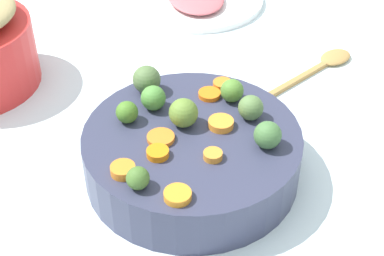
{
  "coord_description": "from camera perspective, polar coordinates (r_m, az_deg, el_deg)",
  "views": [
    {
      "loc": [
        0.61,
        -0.06,
        0.58
      ],
      "look_at": [
        0.02,
        -0.02,
        0.1
      ],
      "focal_mm": 54.03,
      "sensor_mm": 36.0,
      "label": 1
    }
  ],
  "objects": [
    {
      "name": "brussels_sprout_7",
      "position": [
        0.75,
        7.48,
        -0.69
      ],
      "size": [
        0.04,
        0.04,
        0.04
      ],
      "primitive_type": "sphere",
      "color": "#44713B",
      "rests_on": "serving_bowl_carrots"
    },
    {
      "name": "carrot_slice_5",
      "position": [
        0.76,
        -3.1,
        -0.97
      ],
      "size": [
        0.05,
        0.05,
        0.01
      ],
      "primitive_type": "cylinder",
      "rotation": [
        0.0,
        0.0,
        2.15
      ],
      "color": "orange",
      "rests_on": "serving_bowl_carrots"
    },
    {
      "name": "carrot_slice_7",
      "position": [
        0.86,
        3.03,
        4.33
      ],
      "size": [
        0.04,
        0.04,
        0.01
      ],
      "primitive_type": "cylinder",
      "rotation": [
        0.0,
        0.0,
        3.83
      ],
      "color": "orange",
      "rests_on": "serving_bowl_carrots"
    },
    {
      "name": "brussels_sprout_2",
      "position": [
        0.79,
        -6.44,
        1.56
      ],
      "size": [
        0.03,
        0.03,
        0.03
      ],
      "primitive_type": "sphere",
      "color": "#467726",
      "rests_on": "serving_bowl_carrots"
    },
    {
      "name": "carrot_slice_1",
      "position": [
        0.68,
        -1.43,
        -6.64
      ],
      "size": [
        0.04,
        0.04,
        0.01
      ],
      "primitive_type": "cylinder",
      "rotation": [
        0.0,
        0.0,
        3.3
      ],
      "color": "orange",
      "rests_on": "serving_bowl_carrots"
    },
    {
      "name": "serving_bowl_carrots",
      "position": [
        0.79,
        -0.0,
        -2.56
      ],
      "size": [
        0.3,
        0.3,
        0.07
      ],
      "primitive_type": "cylinder",
      "color": "#33364F",
      "rests_on": "tabletop"
    },
    {
      "name": "wooden_spoon",
      "position": [
        1.05,
        12.67,
        6.06
      ],
      "size": [
        0.18,
        0.22,
        0.01
      ],
      "color": "#AA8045",
      "rests_on": "tabletop"
    },
    {
      "name": "carrot_slice_3",
      "position": [
        0.73,
        -3.41,
        -2.47
      ],
      "size": [
        0.03,
        0.03,
        0.01
      ],
      "primitive_type": "cylinder",
      "rotation": [
        0.0,
        0.0,
        1.38
      ],
      "color": "orange",
      "rests_on": "serving_bowl_carrots"
    },
    {
      "name": "tabletop",
      "position": [
        0.84,
        1.49,
        -3.89
      ],
      "size": [
        2.4,
        2.4,
        0.02
      ],
      "primitive_type": "cube",
      "color": "white",
      "rests_on": "ground"
    },
    {
      "name": "carrot_slice_0",
      "position": [
        0.73,
        1.92,
        -2.71
      ],
      "size": [
        0.03,
        0.03,
        0.01
      ],
      "primitive_type": "cylinder",
      "rotation": [
        0.0,
        0.0,
        4.38
      ],
      "color": "orange",
      "rests_on": "serving_bowl_carrots"
    },
    {
      "name": "brussels_sprout_6",
      "position": [
        0.81,
        -3.84,
        2.98
      ],
      "size": [
        0.04,
        0.04,
        0.04
      ],
      "primitive_type": "sphere",
      "color": "#4B8938",
      "rests_on": "serving_bowl_carrots"
    },
    {
      "name": "brussels_sprout_5",
      "position": [
        0.69,
        -5.37,
        -4.95
      ],
      "size": [
        0.03,
        0.03,
        0.03
      ],
      "primitive_type": "sphere",
      "color": "#446B2B",
      "rests_on": "serving_bowl_carrots"
    },
    {
      "name": "brussels_sprout_3",
      "position": [
        0.79,
        5.82,
        2.01
      ],
      "size": [
        0.03,
        0.03,
        0.03
      ],
      "primitive_type": "sphere",
      "color": "#567740",
      "rests_on": "serving_bowl_carrots"
    },
    {
      "name": "carrot_slice_4",
      "position": [
        0.78,
        2.87,
        0.46
      ],
      "size": [
        0.05,
        0.05,
        0.01
      ],
      "primitive_type": "cylinder",
      "rotation": [
        0.0,
        0.0,
        0.9
      ],
      "color": "orange",
      "rests_on": "serving_bowl_carrots"
    },
    {
      "name": "brussels_sprout_1",
      "position": [
        0.82,
        3.97,
        3.7
      ],
      "size": [
        0.03,
        0.03,
        0.03
      ],
      "primitive_type": "sphere",
      "color": "#50812F",
      "rests_on": "serving_bowl_carrots"
    },
    {
      "name": "carrot_slice_2",
      "position": [
        0.84,
        1.74,
        3.36
      ],
      "size": [
        0.04,
        0.04,
        0.01
      ],
      "primitive_type": "cylinder",
      "rotation": [
        0.0,
        0.0,
        0.15
      ],
      "color": "orange",
      "rests_on": "serving_bowl_carrots"
    },
    {
      "name": "brussels_sprout_0",
      "position": [
        0.84,
        -4.5,
        4.79
      ],
      "size": [
        0.04,
        0.04,
        0.04
      ],
      "primitive_type": "sphere",
      "color": "#516F3E",
      "rests_on": "serving_bowl_carrots"
    },
    {
      "name": "carrot_slice_6",
      "position": [
        0.71,
        -6.84,
        -4.12
      ],
      "size": [
        0.04,
        0.04,
        0.01
      ],
      "primitive_type": "cylinder",
      "rotation": [
        0.0,
        0.0,
        4.54
      ],
      "color": "orange",
      "rests_on": "serving_bowl_carrots"
    },
    {
      "name": "brussels_sprout_4",
      "position": [
        0.78,
        -0.87,
        1.69
      ],
      "size": [
        0.04,
        0.04,
        0.04
      ],
      "primitive_type": "sphere",
      "color": "olive",
      "rests_on": "serving_bowl_carrots"
    }
  ]
}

